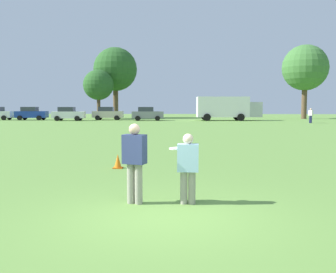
% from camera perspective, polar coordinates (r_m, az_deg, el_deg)
% --- Properties ---
extents(ground_plane, '(162.03, 162.03, 0.00)m').
position_cam_1_polar(ground_plane, '(7.58, -0.64, -11.72)').
color(ground_plane, '#608C3D').
extents(player_thrower, '(0.54, 0.41, 1.74)m').
position_cam_1_polar(player_thrower, '(8.38, -4.94, -3.28)').
color(player_thrower, gray).
rests_on(player_thrower, ground).
extents(player_defender, '(0.46, 0.27, 1.52)m').
position_cam_1_polar(player_defender, '(8.36, 2.95, -4.18)').
color(player_defender, gray).
rests_on(player_defender, ground).
extents(frisbee, '(0.27, 0.27, 0.05)m').
position_cam_1_polar(frisbee, '(8.39, 1.07, -1.75)').
color(frisbee, white).
extents(traffic_cone, '(0.32, 0.32, 0.48)m').
position_cam_1_polar(traffic_cone, '(13.20, -7.38, -3.66)').
color(traffic_cone, '#D8590C').
rests_on(traffic_cone, ground).
extents(parked_car_mid_left, '(4.32, 2.45, 1.82)m').
position_cam_1_polar(parked_car_mid_left, '(56.81, -19.45, 3.22)').
color(parked_car_mid_left, navy).
rests_on(parked_car_mid_left, ground).
extents(parked_car_center, '(4.32, 2.45, 1.82)m').
position_cam_1_polar(parked_car_center, '(53.26, -14.44, 3.26)').
color(parked_car_center, silver).
rests_on(parked_car_center, ground).
extents(parked_car_mid_right, '(4.32, 2.45, 1.82)m').
position_cam_1_polar(parked_car_mid_right, '(54.60, -8.86, 3.38)').
color(parked_car_mid_right, '#B7AD99').
rests_on(parked_car_mid_right, ground).
extents(parked_car_near_right, '(4.32, 2.45, 1.82)m').
position_cam_1_polar(parked_car_near_right, '(51.97, -3.04, 3.37)').
color(parked_car_near_right, slate).
rests_on(parked_car_near_right, ground).
extents(box_truck, '(8.65, 3.41, 3.18)m').
position_cam_1_polar(box_truck, '(52.55, 8.69, 4.24)').
color(box_truck, white).
rests_on(box_truck, ground).
extents(bystander_far_jogger, '(0.51, 0.53, 1.72)m').
position_cam_1_polar(bystander_far_jogger, '(47.76, 20.22, 3.02)').
color(bystander_far_jogger, '#1E234C').
rests_on(bystander_far_jogger, ground).
extents(tree_west_maple, '(4.48, 4.48, 7.28)m').
position_cam_1_polar(tree_west_maple, '(58.65, -10.19, 7.45)').
color(tree_west_maple, brown).
rests_on(tree_west_maple, ground).
extents(tree_center_elm, '(6.81, 6.81, 11.06)m').
position_cam_1_polar(tree_center_elm, '(62.17, -7.74, 9.72)').
color(tree_center_elm, brown).
rests_on(tree_center_elm, ground).
extents(tree_east_birch, '(6.76, 6.76, 10.99)m').
position_cam_1_polar(tree_east_birch, '(61.93, 19.50, 9.47)').
color(tree_east_birch, brown).
rests_on(tree_east_birch, ground).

